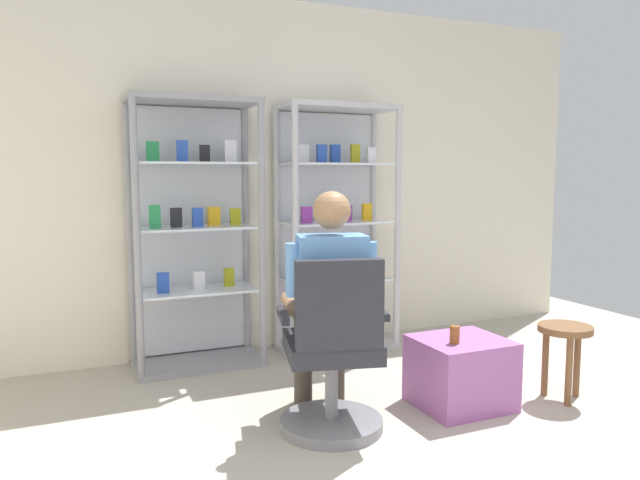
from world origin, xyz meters
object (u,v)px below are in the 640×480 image
at_px(office_chair, 333,362).
at_px(seated_shopkeeper, 328,296).
at_px(display_cabinet_left, 194,231).
at_px(storage_crate, 460,373).
at_px(display_cabinet_right, 334,226).
at_px(tea_glass, 455,335).
at_px(wooden_stool, 565,341).

xyz_separation_m(office_chair, seated_shopkeeper, (0.04, 0.16, 0.32)).
bearing_deg(display_cabinet_left, storage_crate, -48.76).
relative_size(display_cabinet_right, tea_glass, 18.44).
relative_size(tea_glass, wooden_stool, 0.22).
bearing_deg(display_cabinet_left, office_chair, -74.63).
relative_size(display_cabinet_right, storage_crate, 3.67).
xyz_separation_m(display_cabinet_left, office_chair, (0.41, -1.49, -0.57)).
relative_size(display_cabinet_left, seated_shopkeeper, 1.47).
xyz_separation_m(seated_shopkeeper, wooden_stool, (1.46, -0.27, -0.35)).
bearing_deg(display_cabinet_left, seated_shopkeeper, -71.34).
bearing_deg(office_chair, wooden_stool, -4.41).
height_order(display_cabinet_right, seated_shopkeeper, display_cabinet_right).
xyz_separation_m(office_chair, wooden_stool, (1.50, -0.12, -0.03)).
distance_m(seated_shopkeeper, storage_crate, 0.97).
bearing_deg(wooden_stool, tea_glass, 172.07).
bearing_deg(storage_crate, tea_glass, -147.13).
distance_m(office_chair, wooden_stool, 1.50).
height_order(display_cabinet_left, seated_shopkeeper, display_cabinet_left).
bearing_deg(storage_crate, office_chair, -176.81).
distance_m(office_chair, tea_glass, 0.76).
height_order(display_cabinet_left, wooden_stool, display_cabinet_left).
distance_m(display_cabinet_left, storage_crate, 2.06).
bearing_deg(display_cabinet_right, tea_glass, -87.29).
relative_size(display_cabinet_left, storage_crate, 3.67).
distance_m(display_cabinet_right, office_chair, 1.74).
distance_m(storage_crate, tea_glass, 0.28).
relative_size(seated_shopkeeper, storage_crate, 2.49).
bearing_deg(tea_glass, wooden_stool, -7.93).
bearing_deg(display_cabinet_left, tea_glass, -52.08).
relative_size(display_cabinet_right, office_chair, 1.98).
bearing_deg(office_chair, display_cabinet_left, 105.37).
height_order(display_cabinet_left, office_chair, display_cabinet_left).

